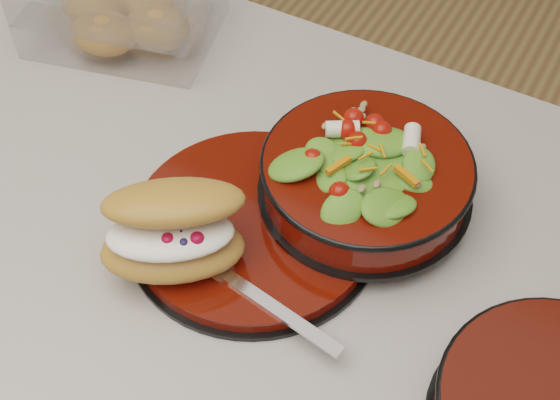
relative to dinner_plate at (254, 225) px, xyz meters
The scene contains 5 objects.
dinner_plate is the anchor object (origin of this frame).
salad_bowl 0.13m from the dinner_plate, 45.62° to the left, with size 0.22×0.22×0.09m.
croissant 0.10m from the dinner_plate, 118.07° to the right, with size 0.16×0.15×0.08m.
fork 0.10m from the dinner_plate, 57.17° to the right, with size 0.18×0.05×0.00m.
pastry_box 0.37m from the dinner_plate, 146.93° to the left, with size 0.26×0.22×0.09m.
Camera 1 is at (0.29, -0.39, 1.54)m, focal length 50.00 mm.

